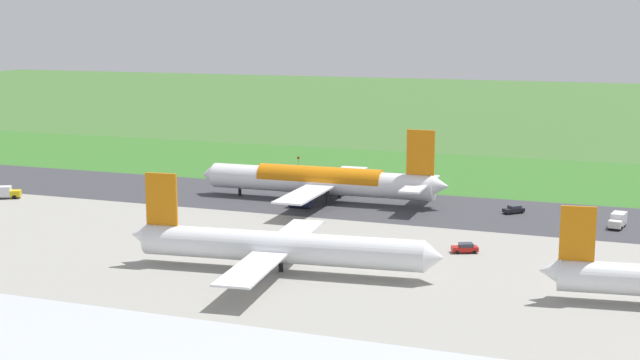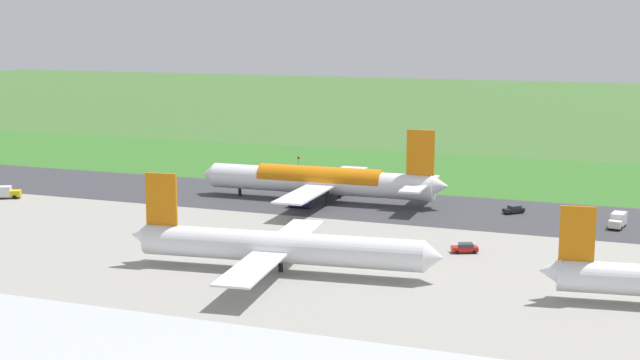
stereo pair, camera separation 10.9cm
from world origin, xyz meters
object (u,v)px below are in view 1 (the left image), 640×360
airliner_parked_mid (279,247)px  service_car_ops (465,248)px  service_car_followme (514,209)px  no_stopping_sign (298,161)px  service_truck_baggage (618,220)px  airliner_main (322,181)px  traffic_cone_orange (279,167)px  service_truck_fuel (5,192)px

airliner_parked_mid → service_car_ops: airliner_parked_mid is taller
service_car_followme → no_stopping_sign: bearing=-31.3°
service_truck_baggage → no_stopping_sign: bearing=-27.8°
airliner_main → service_car_followme: (-39.18, -1.93, -3.51)m
service_truck_baggage → service_car_ops: service_truck_baggage is taller
traffic_cone_orange → service_car_ops: bearing=132.5°
service_car_ops → no_stopping_sign: bearing=-50.6°
traffic_cone_orange → service_truck_fuel: bearing=55.1°
airliner_main → service_car_ops: (-36.12, 30.85, -3.51)m
airliner_parked_mid → traffic_cone_orange: bearing=-67.0°
airliner_main → no_stopping_sign: (20.52, -38.21, -2.66)m
airliner_main → airliner_parked_mid: airliner_main is taller
service_car_followme → airliner_parked_mid: bearing=63.1°
airliner_parked_mid → no_stopping_sign: 95.35m
airliner_main → service_truck_baggage: bearing=176.5°
airliner_main → service_car_ops: airliner_main is taller
service_truck_fuel → no_stopping_sign: size_ratio=2.16×
service_truck_baggage → service_car_followme: bearing=-15.8°
traffic_cone_orange → airliner_main: bearing=124.8°
no_stopping_sign → traffic_cone_orange: no_stopping_sign is taller
service_truck_baggage → service_car_ops: size_ratio=1.33×
airliner_parked_mid → service_truck_fuel: size_ratio=7.84×
service_car_followme → traffic_cone_orange: (63.76, -33.47, -0.57)m
airliner_main → traffic_cone_orange: (24.59, -35.40, -4.08)m
airliner_main → service_car_followme: airliner_main is taller
service_car_ops → traffic_cone_orange: 89.86m
airliner_main → airliner_parked_mid: bearing=103.4°
airliner_main → service_car_ops: 47.63m
airliner_main → no_stopping_sign: bearing=-61.8°
service_truck_baggage → traffic_cone_orange: size_ratio=11.06×
service_truck_baggage → no_stopping_sign: no_stopping_sign is taller
service_truck_fuel → airliner_main: bearing=-162.0°
service_car_ops → service_car_followme: bearing=-95.3°
service_truck_baggage → airliner_main: bearing=-3.5°
airliner_main → service_car_ops: bearing=139.5°
airliner_parked_mid → service_car_followme: airliner_parked_mid is taller
airliner_parked_mid → traffic_cone_orange: (36.79, -86.72, -3.60)m
no_stopping_sign → service_truck_baggage: bearing=152.2°
airliner_main → no_stopping_sign: 43.46m
traffic_cone_orange → service_car_followme: bearing=152.3°
airliner_parked_mid → service_truck_fuel: (75.88, -30.69, -2.47)m
airliner_parked_mid → service_truck_fuel: 81.89m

